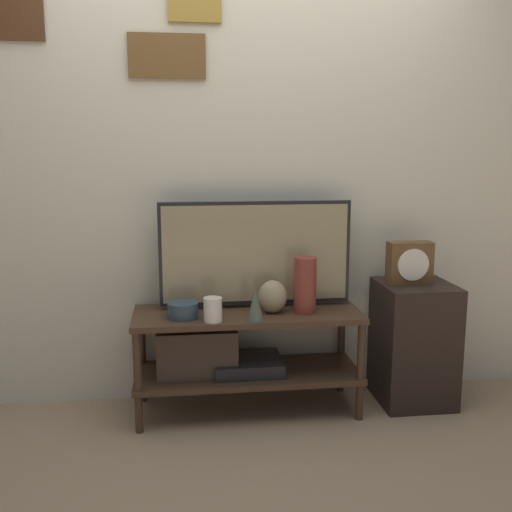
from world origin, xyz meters
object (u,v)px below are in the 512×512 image
at_px(vase_tall_ceramic, 305,285).
at_px(vase_urn_stoneware, 273,297).
at_px(vase_wide_bowl, 183,310).
at_px(television, 256,253).
at_px(mantel_clock, 410,263).
at_px(candle_jar, 213,310).
at_px(vase_slim_bronze, 255,304).

xyz_separation_m(vase_tall_ceramic, vase_urn_stoneware, (-0.17, 0.01, -0.06)).
bearing_deg(vase_wide_bowl, television, 23.02).
bearing_deg(vase_urn_stoneware, mantel_clock, 4.24).
distance_m(television, mantel_clock, 0.83).
xyz_separation_m(candle_jar, mantel_clock, (1.07, 0.17, 0.17)).
relative_size(vase_tall_ceramic, candle_jar, 2.40).
distance_m(vase_tall_ceramic, mantel_clock, 0.60).
height_order(vase_slim_bronze, vase_urn_stoneware, vase_urn_stoneware).
relative_size(vase_tall_ceramic, vase_slim_bronze, 1.77).
distance_m(vase_tall_ceramic, vase_slim_bronze, 0.30).
xyz_separation_m(television, vase_slim_bronze, (-0.03, -0.26, -0.21)).
relative_size(vase_wide_bowl, candle_jar, 1.28).
bearing_deg(vase_wide_bowl, mantel_clock, 4.25).
relative_size(vase_slim_bronze, vase_urn_stoneware, 0.95).
bearing_deg(mantel_clock, vase_urn_stoneware, -175.76).
bearing_deg(vase_tall_ceramic, candle_jar, -167.35).
height_order(television, mantel_clock, television).
bearing_deg(vase_urn_stoneware, vase_wide_bowl, -175.74).
bearing_deg(vase_urn_stoneware, television, 118.82).
bearing_deg(candle_jar, vase_urn_stoneware, 20.44).
height_order(vase_wide_bowl, vase_tall_ceramic, vase_tall_ceramic).
height_order(television, candle_jar, television).
bearing_deg(vase_tall_ceramic, vase_urn_stoneware, 176.99).
bearing_deg(vase_slim_bronze, candle_jar, 178.19).
relative_size(vase_slim_bronze, candle_jar, 1.36).
distance_m(vase_wide_bowl, mantel_clock, 1.23).
xyz_separation_m(vase_wide_bowl, vase_slim_bronze, (0.36, -0.09, 0.04)).
distance_m(television, vase_urn_stoneware, 0.26).
bearing_deg(vase_urn_stoneware, vase_slim_bronze, -130.45).
xyz_separation_m(vase_tall_ceramic, candle_jar, (-0.48, -0.11, -0.08)).
distance_m(candle_jar, mantel_clock, 1.10).
height_order(vase_tall_ceramic, mantel_clock, mantel_clock).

